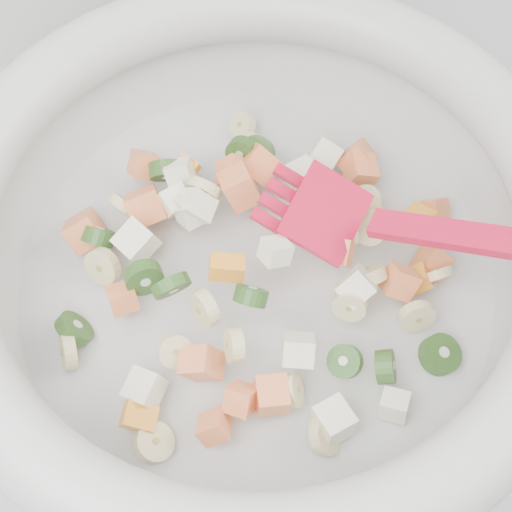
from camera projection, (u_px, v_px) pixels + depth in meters
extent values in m
cube|color=#A3A3A9|center=(240.00, 473.00, 0.96)|extent=(2.00, 0.60, 0.90)
cylinder|color=#BBBCB9|center=(256.00, 283.00, 0.57)|extent=(0.35, 0.35, 0.02)
torus|color=#BBBCB9|center=(256.00, 223.00, 0.50)|extent=(0.43, 0.43, 0.05)
cylinder|color=beige|center=(365.00, 209.00, 0.56)|extent=(0.03, 0.03, 0.03)
cylinder|color=beige|center=(325.00, 434.00, 0.49)|extent=(0.03, 0.04, 0.03)
cylinder|color=beige|center=(243.00, 126.00, 0.62)|extent=(0.02, 0.02, 0.02)
cylinder|color=beige|center=(204.00, 308.00, 0.51)|extent=(0.02, 0.03, 0.03)
cylinder|color=beige|center=(417.00, 316.00, 0.52)|extent=(0.03, 0.02, 0.03)
cylinder|color=beige|center=(294.00, 391.00, 0.50)|extent=(0.02, 0.03, 0.03)
cylinder|color=beige|center=(123.00, 205.00, 0.57)|extent=(0.03, 0.03, 0.03)
cylinder|color=beige|center=(252.00, 146.00, 0.60)|extent=(0.03, 0.03, 0.02)
cylinder|color=beige|center=(437.00, 275.00, 0.54)|extent=(0.02, 0.02, 0.03)
cylinder|color=beige|center=(102.00, 266.00, 0.55)|extent=(0.03, 0.04, 0.04)
cylinder|color=beige|center=(204.00, 189.00, 0.55)|extent=(0.03, 0.03, 0.03)
cylinder|color=beige|center=(366.00, 200.00, 0.57)|extent=(0.03, 0.03, 0.02)
cylinder|color=beige|center=(368.00, 276.00, 0.53)|extent=(0.04, 0.03, 0.03)
cylinder|color=beige|center=(370.00, 228.00, 0.55)|extent=(0.03, 0.03, 0.03)
cylinder|color=beige|center=(341.00, 237.00, 0.54)|extent=(0.03, 0.03, 0.03)
cylinder|color=beige|center=(154.00, 442.00, 0.49)|extent=(0.03, 0.03, 0.02)
cylinder|color=beige|center=(175.00, 351.00, 0.50)|extent=(0.03, 0.03, 0.02)
cylinder|color=beige|center=(334.00, 192.00, 0.56)|extent=(0.03, 0.03, 0.02)
cylinder|color=beige|center=(350.00, 306.00, 0.52)|extent=(0.02, 0.02, 0.03)
cylinder|color=beige|center=(234.00, 345.00, 0.50)|extent=(0.01, 0.03, 0.03)
cylinder|color=beige|center=(68.00, 352.00, 0.52)|extent=(0.02, 0.03, 0.03)
cube|color=#FF9B50|center=(202.00, 363.00, 0.50)|extent=(0.03, 0.03, 0.03)
cube|color=#FF9B50|center=(144.00, 165.00, 0.59)|extent=(0.03, 0.03, 0.03)
cube|color=#FF9B50|center=(233.00, 173.00, 0.57)|extent=(0.03, 0.02, 0.03)
cube|color=#FF9B50|center=(272.00, 395.00, 0.49)|extent=(0.02, 0.02, 0.02)
cube|color=#FF9B50|center=(338.00, 252.00, 0.53)|extent=(0.03, 0.03, 0.03)
cube|color=#FF9B50|center=(214.00, 427.00, 0.49)|extent=(0.03, 0.02, 0.03)
cube|color=#FF9B50|center=(432.00, 262.00, 0.55)|extent=(0.03, 0.03, 0.03)
cube|color=#FF9B50|center=(145.00, 206.00, 0.57)|extent=(0.03, 0.04, 0.04)
cube|color=#FF9B50|center=(400.00, 282.00, 0.53)|extent=(0.03, 0.03, 0.03)
cube|color=#FF9B50|center=(357.00, 160.00, 0.59)|extent=(0.04, 0.03, 0.04)
cube|color=#FF9B50|center=(240.00, 187.00, 0.56)|extent=(0.03, 0.03, 0.04)
cube|color=#FF9B50|center=(432.00, 211.00, 0.58)|extent=(0.03, 0.03, 0.03)
cube|color=#FF9B50|center=(85.00, 231.00, 0.56)|extent=(0.03, 0.04, 0.04)
cube|color=#FF9B50|center=(241.00, 399.00, 0.49)|extent=(0.03, 0.03, 0.03)
cube|color=#FF9B50|center=(360.00, 171.00, 0.58)|extent=(0.03, 0.02, 0.03)
cube|color=#FF9B50|center=(258.00, 164.00, 0.58)|extent=(0.03, 0.04, 0.04)
cube|color=#FF9B50|center=(123.00, 298.00, 0.53)|extent=(0.02, 0.02, 0.02)
cylinder|color=#43872D|center=(440.00, 355.00, 0.52)|extent=(0.03, 0.03, 0.02)
cylinder|color=#43872D|center=(171.00, 286.00, 0.51)|extent=(0.03, 0.02, 0.03)
cylinder|color=#43872D|center=(166.00, 170.00, 0.57)|extent=(0.03, 0.02, 0.03)
cylinder|color=#43872D|center=(257.00, 153.00, 0.59)|extent=(0.03, 0.03, 0.03)
cylinder|color=#43872D|center=(251.00, 296.00, 0.50)|extent=(0.02, 0.03, 0.03)
cylinder|color=#43872D|center=(345.00, 361.00, 0.50)|extent=(0.03, 0.03, 0.02)
cylinder|color=#43872D|center=(98.00, 236.00, 0.56)|extent=(0.03, 0.03, 0.03)
cylinder|color=#43872D|center=(74.00, 329.00, 0.53)|extent=(0.03, 0.04, 0.03)
cylinder|color=#43872D|center=(310.00, 211.00, 0.55)|extent=(0.04, 0.03, 0.03)
cylinder|color=#43872D|center=(385.00, 367.00, 0.51)|extent=(0.02, 0.03, 0.03)
cylinder|color=#43872D|center=(241.00, 152.00, 0.58)|extent=(0.03, 0.03, 0.03)
cylinder|color=#43872D|center=(144.00, 277.00, 0.53)|extent=(0.03, 0.02, 0.03)
cube|color=beige|center=(190.00, 208.00, 0.55)|extent=(0.03, 0.03, 0.03)
cube|color=beige|center=(325.00, 154.00, 0.59)|extent=(0.03, 0.04, 0.04)
cube|color=beige|center=(298.00, 350.00, 0.50)|extent=(0.03, 0.03, 0.03)
cube|color=beige|center=(180.00, 174.00, 0.57)|extent=(0.02, 0.03, 0.03)
cube|color=beige|center=(395.00, 405.00, 0.50)|extent=(0.02, 0.03, 0.02)
cube|color=beige|center=(357.00, 286.00, 0.52)|extent=(0.03, 0.03, 0.03)
cube|color=beige|center=(174.00, 200.00, 0.56)|extent=(0.03, 0.03, 0.03)
cube|color=beige|center=(145.00, 388.00, 0.50)|extent=(0.03, 0.03, 0.03)
cube|color=beige|center=(334.00, 421.00, 0.49)|extent=(0.03, 0.03, 0.02)
cube|color=beige|center=(304.00, 177.00, 0.57)|extent=(0.03, 0.03, 0.03)
cube|color=beige|center=(275.00, 251.00, 0.51)|extent=(0.02, 0.02, 0.02)
cube|color=beige|center=(137.00, 242.00, 0.54)|extent=(0.04, 0.03, 0.03)
cube|color=beige|center=(195.00, 206.00, 0.55)|extent=(0.04, 0.03, 0.03)
cube|color=gold|center=(227.00, 268.00, 0.51)|extent=(0.03, 0.02, 0.02)
cube|color=gold|center=(139.00, 417.00, 0.49)|extent=(0.03, 0.03, 0.02)
cube|color=gold|center=(421.00, 218.00, 0.56)|extent=(0.03, 0.03, 0.02)
cube|color=gold|center=(413.00, 282.00, 0.54)|extent=(0.03, 0.02, 0.03)
cube|color=gold|center=(184.00, 170.00, 0.58)|extent=(0.03, 0.03, 0.02)
cube|color=red|center=(325.00, 213.00, 0.53)|extent=(0.07, 0.07, 0.03)
cube|color=red|center=(291.00, 177.00, 0.54)|extent=(0.02, 0.02, 0.01)
cube|color=red|center=(283.00, 191.00, 0.54)|extent=(0.02, 0.02, 0.01)
cube|color=red|center=(276.00, 206.00, 0.53)|extent=(0.02, 0.02, 0.01)
cube|color=red|center=(268.00, 221.00, 0.53)|extent=(0.02, 0.02, 0.01)
cube|color=red|center=(509.00, 243.00, 0.47)|extent=(0.14, 0.12, 0.07)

